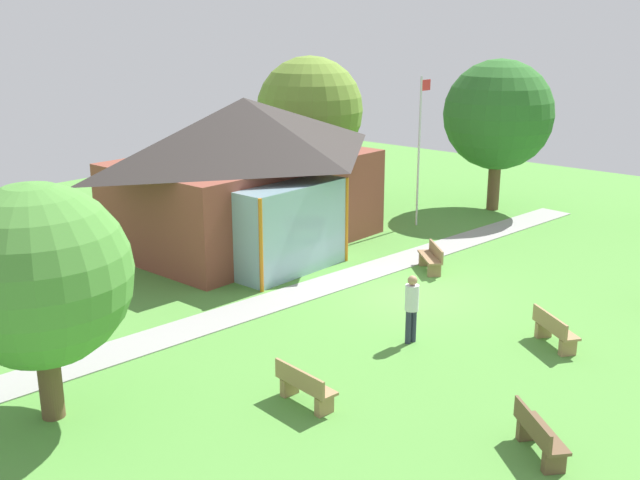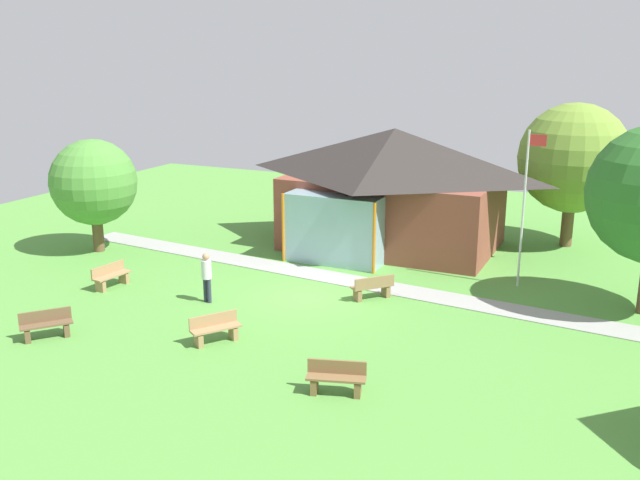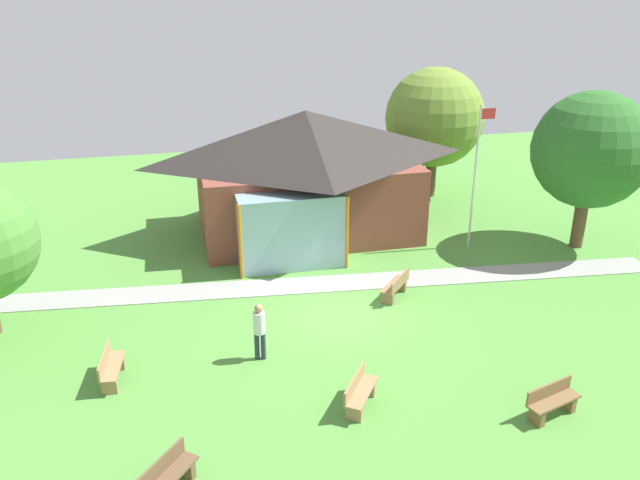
{
  "view_description": "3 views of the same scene",
  "coord_description": "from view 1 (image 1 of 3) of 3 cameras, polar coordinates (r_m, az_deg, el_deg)",
  "views": [
    {
      "loc": [
        -17.23,
        -11.48,
        7.64
      ],
      "look_at": [
        -0.86,
        2.81,
        1.29
      ],
      "focal_mm": 42.19,
      "sensor_mm": 36.0,
      "label": 1
    },
    {
      "loc": [
        10.16,
        -20.91,
        8.45
      ],
      "look_at": [
        -0.56,
        2.32,
        1.42
      ],
      "focal_mm": 39.52,
      "sensor_mm": 36.0,
      "label": 2
    },
    {
      "loc": [
        -4.85,
        -17.5,
        10.15
      ],
      "look_at": [
        0.06,
        2.99,
        1.41
      ],
      "focal_mm": 36.05,
      "sensor_mm": 36.0,
      "label": 3
    }
  ],
  "objects": [
    {
      "name": "footpath",
      "position": [
        23.33,
        2.37,
        -2.8
      ],
      "size": [
        24.47,
        3.71,
        0.03
      ],
      "primitive_type": "cube",
      "rotation": [
        0.0,
        0.0,
        -0.1
      ],
      "color": "#999993",
      "rests_on": "ground_plane"
    },
    {
      "name": "bench_front_left",
      "position": [
        14.64,
        16.25,
        -14.07
      ],
      "size": [
        1.3,
        1.43,
        0.84
      ],
      "rotation": [
        0.0,
        0.0,
        4.01
      ],
      "color": "brown",
      "rests_on": "ground_plane"
    },
    {
      "name": "ground_plane",
      "position": [
        22.07,
        6.98,
        -4.09
      ],
      "size": [
        44.0,
        44.0,
        0.0
      ],
      "primitive_type": "plane",
      "color": "#54933D"
    },
    {
      "name": "visitor_strolling_lawn",
      "position": [
        18.5,
        6.97,
        -4.81
      ],
      "size": [
        0.34,
        0.34,
        1.74
      ],
      "rotation": [
        0.0,
        0.0,
        6.07
      ],
      "color": "#2D3347",
      "rests_on": "ground_plane"
    },
    {
      "name": "bench_rear_near_path",
      "position": [
        24.05,
        8.45,
        -1.41
      ],
      "size": [
        1.33,
        1.41,
        0.84
      ],
      "rotation": [
        0.0,
        0.0,
        0.84
      ],
      "color": "olive",
      "rests_on": "ground_plane"
    },
    {
      "name": "bench_front_center",
      "position": [
        19.25,
        17.33,
        -6.58
      ],
      "size": [
        1.22,
        1.48,
        0.84
      ],
      "rotation": [
        0.0,
        0.0,
        4.11
      ],
      "color": "#9E7A51",
      "rests_on": "ground_plane"
    },
    {
      "name": "tree_west_hedge",
      "position": [
        15.26,
        -20.57,
        -2.59
      ],
      "size": [
        3.59,
        3.59,
        4.79
      ],
      "color": "brown",
      "rests_on": "ground_plane"
    },
    {
      "name": "tree_behind_pavilion_right",
      "position": [
        33.41,
        -0.77,
        9.8
      ],
      "size": [
        4.68,
        4.68,
        6.22
      ],
      "color": "brown",
      "rests_on": "ground_plane"
    },
    {
      "name": "tree_east_hedge",
      "position": [
        31.85,
        13.38,
        9.21
      ],
      "size": [
        4.47,
        4.47,
        6.21
      ],
      "color": "brown",
      "rests_on": "ground_plane"
    },
    {
      "name": "bench_mid_left",
      "position": [
        15.74,
        -1.18,
        -11.09
      ],
      "size": [
        0.62,
        1.54,
        0.84
      ],
      "rotation": [
        0.0,
        0.0,
        4.59
      ],
      "color": "#9E7A51",
      "rests_on": "ground_plane"
    },
    {
      "name": "flagpole",
      "position": [
        28.87,
        7.56,
        7.17
      ],
      "size": [
        0.64,
        0.08,
        5.69
      ],
      "color": "silver",
      "rests_on": "ground_plane"
    },
    {
      "name": "pavilion",
      "position": [
        26.32,
        -5.55,
        5.34
      ],
      "size": [
        9.68,
        7.44,
        5.14
      ],
      "color": "brown",
      "rests_on": "ground_plane"
    }
  ]
}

